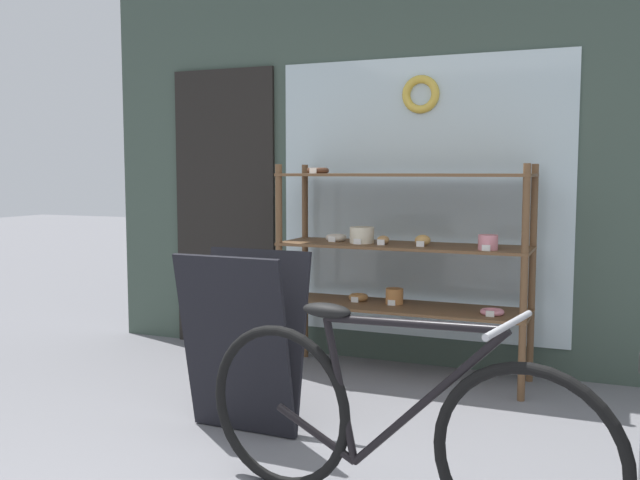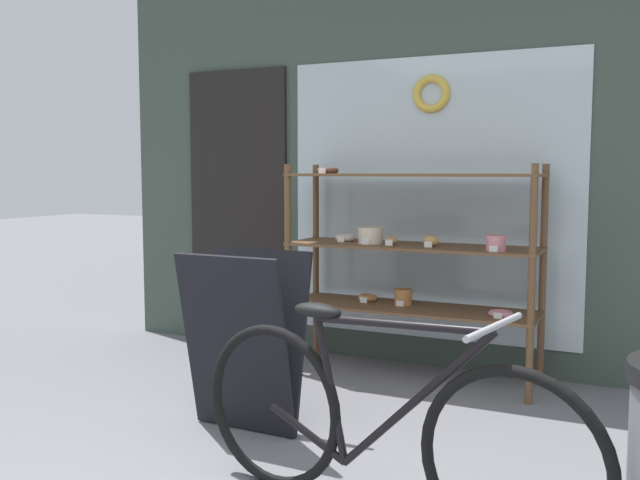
# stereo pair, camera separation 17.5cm
# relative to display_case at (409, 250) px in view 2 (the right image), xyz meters

# --- Properties ---
(storefront_facade) EXTENTS (4.52, 0.13, 3.67)m
(storefront_facade) POSITION_rel_display_case_xyz_m (-0.20, 0.37, 0.94)
(storefront_facade) COLOR #3D4C42
(storefront_facade) RESTS_ON ground_plane
(display_case) EXTENTS (1.61, 0.47, 1.38)m
(display_case) POSITION_rel_display_case_xyz_m (0.00, 0.00, 0.00)
(display_case) COLOR brown
(display_case) RESTS_ON ground_plane
(bicycle) EXTENTS (1.73, 0.49, 0.83)m
(bicycle) POSITION_rel_display_case_xyz_m (0.50, -1.87, -0.47)
(bicycle) COLOR black
(bicycle) RESTS_ON ground_plane
(sandwich_board) EXTENTS (0.60, 0.40, 0.92)m
(sandwich_board) POSITION_rel_display_case_xyz_m (-0.46, -1.27, -0.37)
(sandwich_board) COLOR black
(sandwich_board) RESTS_ON ground_plane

